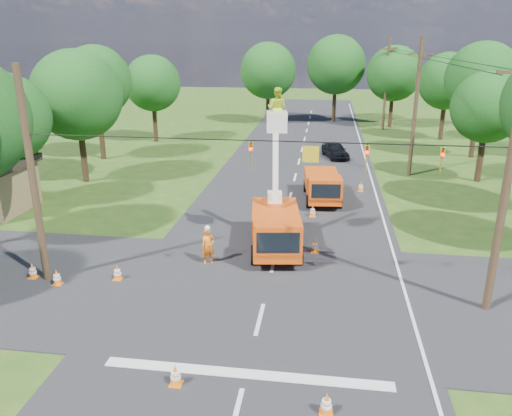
# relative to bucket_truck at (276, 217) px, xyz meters

# --- Properties ---
(ground) EXTENTS (140.00, 140.00, 0.00)m
(ground) POSITION_rel_bucket_truck_xyz_m (0.09, 13.41, -1.69)
(ground) COLOR #264815
(ground) RESTS_ON ground
(road_main) EXTENTS (12.00, 100.00, 0.06)m
(road_main) POSITION_rel_bucket_truck_xyz_m (0.09, 13.41, -1.69)
(road_main) COLOR black
(road_main) RESTS_ON ground
(road_cross) EXTENTS (56.00, 10.00, 0.07)m
(road_cross) POSITION_rel_bucket_truck_xyz_m (0.09, -4.59, -1.69)
(road_cross) COLOR black
(road_cross) RESTS_ON ground
(stop_bar) EXTENTS (9.00, 0.45, 0.02)m
(stop_bar) POSITION_rel_bucket_truck_xyz_m (0.09, -9.79, -1.69)
(stop_bar) COLOR silver
(stop_bar) RESTS_ON ground
(edge_line) EXTENTS (0.12, 90.00, 0.02)m
(edge_line) POSITION_rel_bucket_truck_xyz_m (5.69, 13.41, -1.69)
(edge_line) COLOR silver
(edge_line) RESTS_ON ground
(bucket_truck) EXTENTS (2.98, 6.12, 7.76)m
(bucket_truck) POSITION_rel_bucket_truck_xyz_m (0.00, 0.00, 0.00)
(bucket_truck) COLOR red
(bucket_truck) RESTS_ON ground
(second_truck) EXTENTS (2.54, 5.52, 2.00)m
(second_truck) POSITION_rel_bucket_truck_xyz_m (2.15, 8.11, -0.65)
(second_truck) COLOR red
(second_truck) RESTS_ON ground
(ground_worker) EXTENTS (0.75, 0.69, 1.73)m
(ground_worker) POSITION_rel_bucket_truck_xyz_m (-2.89, -2.08, -0.83)
(ground_worker) COLOR orange
(ground_worker) RESTS_ON ground
(distant_car) EXTENTS (2.71, 4.24, 1.34)m
(distant_car) POSITION_rel_bucket_truck_xyz_m (3.09, 20.44, -1.02)
(distant_car) COLOR black
(distant_car) RESTS_ON ground
(traffic_cone_0) EXTENTS (0.38, 0.38, 0.71)m
(traffic_cone_0) POSITION_rel_bucket_truck_xyz_m (-1.91, -10.55, -1.33)
(traffic_cone_0) COLOR orange
(traffic_cone_0) RESTS_ON ground
(traffic_cone_1) EXTENTS (0.38, 0.38, 0.71)m
(traffic_cone_1) POSITION_rel_bucket_truck_xyz_m (2.55, -11.17, -1.33)
(traffic_cone_1) COLOR orange
(traffic_cone_1) RESTS_ON ground
(traffic_cone_2) EXTENTS (0.38, 0.38, 0.71)m
(traffic_cone_2) POSITION_rel_bucket_truck_xyz_m (1.94, -0.15, -1.33)
(traffic_cone_2) COLOR orange
(traffic_cone_2) RESTS_ON ground
(traffic_cone_3) EXTENTS (0.38, 0.38, 0.71)m
(traffic_cone_3) POSITION_rel_bucket_truck_xyz_m (1.66, 4.96, -1.33)
(traffic_cone_3) COLOR orange
(traffic_cone_3) RESTS_ON ground
(traffic_cone_4) EXTENTS (0.38, 0.38, 0.71)m
(traffic_cone_4) POSITION_rel_bucket_truck_xyz_m (-6.37, -4.23, -1.33)
(traffic_cone_4) COLOR orange
(traffic_cone_4) RESTS_ON ground
(traffic_cone_5) EXTENTS (0.38, 0.38, 0.71)m
(traffic_cone_5) POSITION_rel_bucket_truck_xyz_m (-8.70, -5.04, -1.33)
(traffic_cone_5) COLOR orange
(traffic_cone_5) RESTS_ON ground
(traffic_cone_6) EXTENTS (0.38, 0.38, 0.71)m
(traffic_cone_6) POSITION_rel_bucket_truck_xyz_m (-10.06, -4.59, -1.33)
(traffic_cone_6) COLOR orange
(traffic_cone_6) RESTS_ON ground
(traffic_cone_7) EXTENTS (0.38, 0.38, 0.71)m
(traffic_cone_7) POSITION_rel_bucket_truck_xyz_m (4.72, 10.47, -1.33)
(traffic_cone_7) COLOR orange
(traffic_cone_7) RESTS_ON ground
(pole_right_near) EXTENTS (1.80, 0.30, 10.00)m
(pole_right_near) POSITION_rel_bucket_truck_xyz_m (8.59, -4.59, 3.42)
(pole_right_near) COLOR #4C3823
(pole_right_near) RESTS_ON ground
(pole_right_mid) EXTENTS (1.80, 0.30, 10.00)m
(pole_right_mid) POSITION_rel_bucket_truck_xyz_m (8.59, 15.41, 3.42)
(pole_right_mid) COLOR #4C3823
(pole_right_mid) RESTS_ON ground
(pole_right_far) EXTENTS (1.80, 0.30, 10.00)m
(pole_right_far) POSITION_rel_bucket_truck_xyz_m (8.59, 35.41, 3.42)
(pole_right_far) COLOR #4C3823
(pole_right_far) RESTS_ON ground
(pole_left) EXTENTS (0.30, 0.30, 9.00)m
(pole_left) POSITION_rel_bucket_truck_xyz_m (-9.41, -4.59, 2.81)
(pole_left) COLOR #4C3823
(pole_left) RESTS_ON ground
(signal_span) EXTENTS (18.00, 0.29, 1.07)m
(signal_span) POSITION_rel_bucket_truck_xyz_m (2.32, -4.60, 4.19)
(signal_span) COLOR black
(signal_span) RESTS_ON ground
(tree_left_c) EXTENTS (5.20, 5.20, 8.06)m
(tree_left_c) POSITION_rel_bucket_truck_xyz_m (-16.41, 4.41, 3.75)
(tree_left_c) COLOR #382616
(tree_left_c) RESTS_ON ground
(tree_left_d) EXTENTS (6.20, 6.20, 9.24)m
(tree_left_d) POSITION_rel_bucket_truck_xyz_m (-14.91, 10.41, 4.43)
(tree_left_d) COLOR #382616
(tree_left_d) RESTS_ON ground
(tree_left_e) EXTENTS (5.80, 5.80, 9.41)m
(tree_left_e) POSITION_rel_bucket_truck_xyz_m (-16.71, 17.41, 4.80)
(tree_left_e) COLOR #382616
(tree_left_e) RESTS_ON ground
(tree_left_f) EXTENTS (5.40, 5.40, 8.40)m
(tree_left_f) POSITION_rel_bucket_truck_xyz_m (-14.71, 25.41, 3.99)
(tree_left_f) COLOR #382616
(tree_left_f) RESTS_ON ground
(tree_right_c) EXTENTS (5.00, 5.00, 7.83)m
(tree_right_c) POSITION_rel_bucket_truck_xyz_m (13.29, 14.41, 3.62)
(tree_right_c) COLOR #382616
(tree_right_c) RESTS_ON ground
(tree_right_d) EXTENTS (6.00, 6.00, 9.70)m
(tree_right_d) POSITION_rel_bucket_truck_xyz_m (14.89, 22.41, 4.99)
(tree_right_d) COLOR #382616
(tree_right_d) RESTS_ON ground
(tree_right_e) EXTENTS (5.60, 5.60, 8.63)m
(tree_right_e) POSITION_rel_bucket_truck_xyz_m (13.89, 30.41, 4.12)
(tree_right_e) COLOR #382616
(tree_right_e) RESTS_ON ground
(tree_far_a) EXTENTS (6.60, 6.60, 9.50)m
(tree_far_a) POSITION_rel_bucket_truck_xyz_m (-4.91, 38.41, 4.50)
(tree_far_a) COLOR #382616
(tree_far_a) RESTS_ON ground
(tree_far_b) EXTENTS (7.00, 7.00, 10.32)m
(tree_far_b) POSITION_rel_bucket_truck_xyz_m (3.09, 40.41, 5.12)
(tree_far_b) COLOR #382616
(tree_far_b) RESTS_ON ground
(tree_far_c) EXTENTS (6.20, 6.20, 9.18)m
(tree_far_c) POSITION_rel_bucket_truck_xyz_m (9.59, 37.41, 4.37)
(tree_far_c) COLOR #382616
(tree_far_c) RESTS_ON ground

